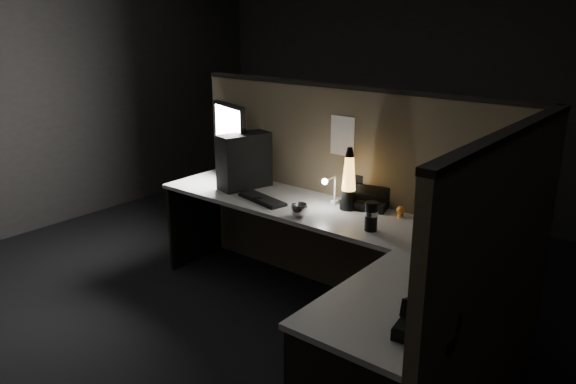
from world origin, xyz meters
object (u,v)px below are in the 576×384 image
Objects in this scene: desk_phone at (429,323)px; monitor at (230,134)px; pc_tower at (244,161)px; lava_lamp at (349,184)px; keyboard at (262,200)px.

monitor is at bearing 144.80° from desk_phone.
pc_tower is 0.88m from lava_lamp.
desk_phone is (1.99, -1.03, -0.15)m from pc_tower.
pc_tower is 1.02× the size of keyboard.
keyboard is 1.88m from desk_phone.
desk_phone is at bearing -11.74° from pc_tower.
lava_lamp is at bearing 20.34° from pc_tower.
monitor is 1.49× the size of keyboard.
desk_phone is (2.22, -1.11, -0.31)m from monitor.
monitor reaches higher than pc_tower.
desk_phone is at bearing -7.69° from monitor.
desk_phone reaches higher than keyboard.
monitor is (-0.23, 0.08, 0.16)m from pc_tower.
monitor is 0.70m from keyboard.
pc_tower is 0.29m from monitor.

